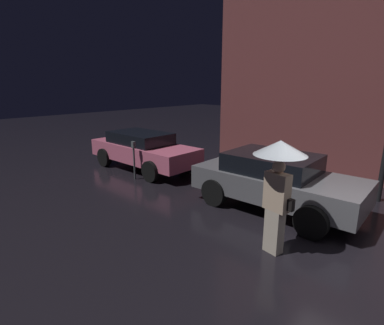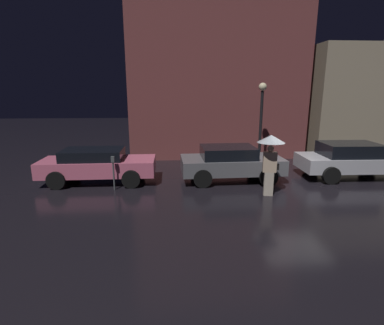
{
  "view_description": "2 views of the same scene",
  "coord_description": "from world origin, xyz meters",
  "px_view_note": "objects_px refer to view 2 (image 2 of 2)",
  "views": [
    {
      "loc": [
        1.04,
        -5.44,
        3.13
      ],
      "look_at": [
        -4.42,
        0.4,
        1.01
      ],
      "focal_mm": 28.0,
      "sensor_mm": 36.0,
      "label": 1
    },
    {
      "loc": [
        -4.66,
        -10.61,
        3.69
      ],
      "look_at": [
        -3.99,
        0.5,
        0.96
      ],
      "focal_mm": 28.0,
      "sensor_mm": 36.0,
      "label": 2
    }
  ],
  "objects_px": {
    "parked_car_pink": "(97,164)",
    "parking_meter": "(113,169)",
    "parked_car_grey": "(231,162)",
    "pedestrian_with_umbrella": "(271,151)",
    "parked_car_silver": "(351,159)",
    "street_lamp_near": "(261,111)"
  },
  "relations": [
    {
      "from": "parked_car_pink",
      "to": "parking_meter",
      "type": "distance_m",
      "value": 1.33
    },
    {
      "from": "parked_car_grey",
      "to": "pedestrian_with_umbrella",
      "type": "distance_m",
      "value": 2.32
    },
    {
      "from": "pedestrian_with_umbrella",
      "to": "parked_car_pink",
      "type": "bearing_deg",
      "value": -6.27
    },
    {
      "from": "pedestrian_with_umbrella",
      "to": "parked_car_silver",
      "type": "bearing_deg",
      "value": -143.7
    },
    {
      "from": "parked_car_silver",
      "to": "parked_car_grey",
      "type": "bearing_deg",
      "value": -177.39
    },
    {
      "from": "parking_meter",
      "to": "parked_car_grey",
      "type": "bearing_deg",
      "value": 12.29
    },
    {
      "from": "parked_car_grey",
      "to": "street_lamp_near",
      "type": "xyz_separation_m",
      "value": [
        1.87,
        2.39,
        1.91
      ]
    },
    {
      "from": "parked_car_silver",
      "to": "pedestrian_with_umbrella",
      "type": "height_order",
      "value": "pedestrian_with_umbrella"
    },
    {
      "from": "parked_car_silver",
      "to": "street_lamp_near",
      "type": "bearing_deg",
      "value": 147.34
    },
    {
      "from": "parked_car_grey",
      "to": "pedestrian_with_umbrella",
      "type": "relative_size",
      "value": 1.94
    },
    {
      "from": "parked_car_pink",
      "to": "pedestrian_with_umbrella",
      "type": "bearing_deg",
      "value": -17.46
    },
    {
      "from": "parked_car_pink",
      "to": "street_lamp_near",
      "type": "distance_m",
      "value": 7.92
    },
    {
      "from": "parked_car_grey",
      "to": "parking_meter",
      "type": "height_order",
      "value": "parked_car_grey"
    },
    {
      "from": "pedestrian_with_umbrella",
      "to": "street_lamp_near",
      "type": "xyz_separation_m",
      "value": [
        0.86,
        4.3,
        1.07
      ]
    },
    {
      "from": "parked_car_pink",
      "to": "pedestrian_with_umbrella",
      "type": "distance_m",
      "value": 6.79
    },
    {
      "from": "parked_car_silver",
      "to": "street_lamp_near",
      "type": "xyz_separation_m",
      "value": [
        -3.36,
        2.26,
        1.89
      ]
    },
    {
      "from": "parked_car_grey",
      "to": "parked_car_silver",
      "type": "xyz_separation_m",
      "value": [
        5.24,
        0.13,
        0.02
      ]
    },
    {
      "from": "parked_car_pink",
      "to": "parked_car_grey",
      "type": "relative_size",
      "value": 1.08
    },
    {
      "from": "parked_car_grey",
      "to": "parking_meter",
      "type": "distance_m",
      "value": 4.7
    },
    {
      "from": "parked_car_grey",
      "to": "pedestrian_with_umbrella",
      "type": "bearing_deg",
      "value": -64.26
    },
    {
      "from": "parking_meter",
      "to": "parked_car_silver",
      "type": "bearing_deg",
      "value": 6.57
    },
    {
      "from": "parked_car_pink",
      "to": "parking_meter",
      "type": "xyz_separation_m",
      "value": [
        0.84,
        -1.03,
        0.05
      ]
    }
  ]
}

